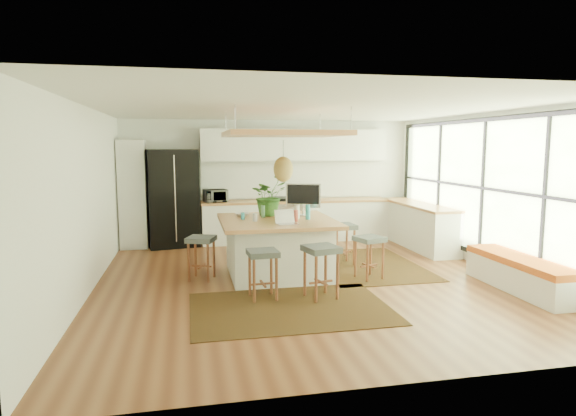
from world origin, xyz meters
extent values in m
plane|color=brown|center=(0.00, 0.00, 0.00)|extent=(7.00, 7.00, 0.00)
plane|color=white|center=(0.00, 0.00, 2.70)|extent=(7.00, 7.00, 0.00)
plane|color=white|center=(0.00, 3.50, 1.35)|extent=(6.50, 0.00, 6.50)
plane|color=white|center=(0.00, -3.50, 1.35)|extent=(6.50, 0.00, 6.50)
plane|color=white|center=(-3.25, 0.00, 1.35)|extent=(0.00, 7.00, 7.00)
plane|color=white|center=(3.25, 0.00, 1.35)|extent=(0.00, 7.00, 7.00)
cube|color=white|center=(-2.95, 3.18, 1.12)|extent=(0.55, 0.60, 2.25)
cube|color=white|center=(0.55, 3.18, 0.44)|extent=(4.20, 0.60, 0.88)
cube|color=#A8693B|center=(0.55, 3.18, 0.90)|extent=(4.24, 0.64, 0.05)
cube|color=white|center=(0.55, 3.48, 1.35)|extent=(4.20, 0.02, 0.80)
cube|color=white|center=(0.55, 3.32, 2.15)|extent=(4.20, 0.34, 0.70)
cube|color=white|center=(2.93, 2.00, 0.44)|extent=(0.60, 2.50, 0.88)
cube|color=#A8693B|center=(2.93, 2.00, 0.90)|extent=(0.64, 2.54, 0.05)
cube|color=black|center=(-0.54, -1.31, 0.01)|extent=(2.60, 1.80, 0.01)
cube|color=black|center=(1.28, 0.70, 0.01)|extent=(1.80, 2.60, 0.01)
imported|color=#A5A5AA|center=(-1.25, 3.15, 1.09)|extent=(0.53, 0.37, 0.33)
imported|color=#1E4C19|center=(-0.46, 0.88, 1.21)|extent=(0.92, 0.94, 0.55)
imported|color=white|center=(-0.93, 0.87, 0.96)|extent=(0.25, 0.25, 0.06)
cylinder|color=#31B3C7|center=(-0.95, 0.51, 1.03)|extent=(0.07, 0.07, 0.19)
cylinder|color=#B8BBBF|center=(-0.80, 0.26, 1.03)|extent=(0.07, 0.07, 0.19)
cylinder|color=#9C3E34|center=(-0.15, 0.11, 1.03)|extent=(0.07, 0.07, 0.19)
cylinder|color=white|center=(-0.05, 0.46, 1.03)|extent=(0.07, 0.07, 0.19)
cylinder|color=#508558|center=(-0.60, 0.66, 1.03)|extent=(0.07, 0.07, 0.19)
cylinder|color=#31B3C7|center=(0.10, 0.31, 1.03)|extent=(0.07, 0.07, 0.19)
camera|label=1|loc=(-1.82, -7.30, 2.12)|focal=30.11mm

